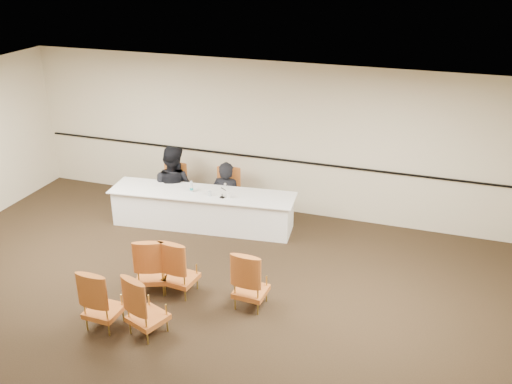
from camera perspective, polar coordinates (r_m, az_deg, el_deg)
floor at (r=8.53m, az=-7.73°, el=-12.44°), size 10.00×10.00×0.00m
ceiling at (r=7.19m, az=-9.04°, el=7.26°), size 10.00×10.00×0.00m
wall_back at (r=11.17m, az=0.88°, el=5.45°), size 10.00×0.04×3.00m
wall_rail at (r=11.26m, az=0.81°, el=3.46°), size 9.80×0.04×0.03m
panel_table at (r=10.87m, az=-5.36°, el=-1.72°), size 3.58×1.19×0.70m
panelist_main at (r=11.26m, az=-2.96°, el=-1.00°), size 0.64×0.44×1.68m
panelist_main_chair at (r=11.19m, az=-2.97°, el=-0.16°), size 0.55×0.55×0.95m
panelist_second at (r=11.53m, az=-8.28°, el=0.19°), size 0.95×0.76×1.86m
panelist_second_chair at (r=11.52m, az=-8.29°, el=0.32°), size 0.55×0.55×0.95m
papers at (r=10.59m, az=-3.24°, el=-0.25°), size 0.32×0.25×0.00m
microphone at (r=10.41m, az=-3.42°, el=0.04°), size 0.10×0.18×0.25m
water_bottle at (r=10.72m, az=-6.48°, el=0.57°), size 0.08×0.08×0.22m
drinking_glass at (r=10.54m, az=-4.65°, el=-0.14°), size 0.07×0.07×0.10m
coffee_cup at (r=10.42m, az=-2.74°, el=-0.30°), size 0.09×0.09×0.12m
aud_chair_front_left at (r=8.96m, az=-10.41°, el=-7.06°), size 0.65×0.65×0.95m
aud_chair_front_mid at (r=8.84m, az=-7.60°, el=-7.32°), size 0.55×0.55×0.95m
aud_chair_front_right at (r=8.46m, az=-0.52°, el=-8.61°), size 0.52×0.52×0.95m
aud_chair_back_left at (r=8.33m, az=-15.10°, el=-10.14°), size 0.51×0.51×0.95m
aud_chair_back_mid at (r=8.06m, az=-10.86°, el=-10.94°), size 0.64×0.64×0.95m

